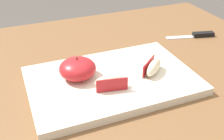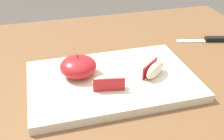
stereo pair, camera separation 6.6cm
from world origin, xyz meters
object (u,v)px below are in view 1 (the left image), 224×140
at_px(paring_knife, 199,35).
at_px(cutting_board, 112,81).
at_px(apple_wedge_near_knife, 111,82).
at_px(apple_half_skin_up, 78,69).
at_px(apple_wedge_front, 153,67).

bearing_deg(paring_knife, cutting_board, -157.90).
bearing_deg(apple_wedge_near_knife, cutting_board, 65.24).
distance_m(apple_half_skin_up, apple_wedge_front, 0.18).
bearing_deg(paring_knife, apple_wedge_front, -147.74).
distance_m(apple_half_skin_up, apple_wedge_near_knife, 0.09).
distance_m(cutting_board, apple_half_skin_up, 0.09).
xyz_separation_m(cutting_board, apple_wedge_near_knife, (-0.02, -0.04, 0.03)).
xyz_separation_m(apple_wedge_near_knife, paring_knife, (0.39, 0.19, -0.03)).
height_order(apple_wedge_front, paring_knife, apple_wedge_front).
relative_size(apple_half_skin_up, paring_knife, 0.55).
bearing_deg(apple_wedge_near_knife, apple_wedge_front, 10.19).
height_order(apple_half_skin_up, apple_wedge_front, apple_half_skin_up).
relative_size(apple_wedge_near_knife, paring_knife, 0.49).
distance_m(apple_half_skin_up, paring_knife, 0.47).
xyz_separation_m(cutting_board, apple_wedge_front, (0.10, -0.02, 0.03)).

